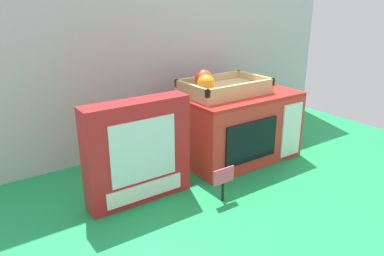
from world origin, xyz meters
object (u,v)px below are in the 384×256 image
cookie_set_box (138,152)px  price_sign (223,179)px  food_groups_crate (221,87)px  loose_toy_apple (281,128)px  toy_microwave (234,125)px

cookie_set_box → price_sign: size_ratio=2.98×
food_groups_crate → price_sign: (-0.17, -0.23, -0.19)m
price_sign → loose_toy_apple: price_sign is taller
toy_microwave → cookie_set_box: (-0.42, -0.08, 0.03)m
toy_microwave → cookie_set_box: size_ratio=1.35×
toy_microwave → food_groups_crate: bearing=171.2°
toy_microwave → loose_toy_apple: (0.29, 0.04, -0.09)m
cookie_set_box → price_sign: cookie_set_box is taller
food_groups_crate → price_sign: bearing=-126.7°
toy_microwave → loose_toy_apple: toy_microwave is taller
toy_microwave → cookie_set_box: cookie_set_box is taller
price_sign → toy_microwave: bearing=44.0°
cookie_set_box → loose_toy_apple: (0.71, 0.12, -0.11)m
food_groups_crate → cookie_set_box: (-0.36, -0.09, -0.11)m
cookie_set_box → toy_microwave: bearing=10.8°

